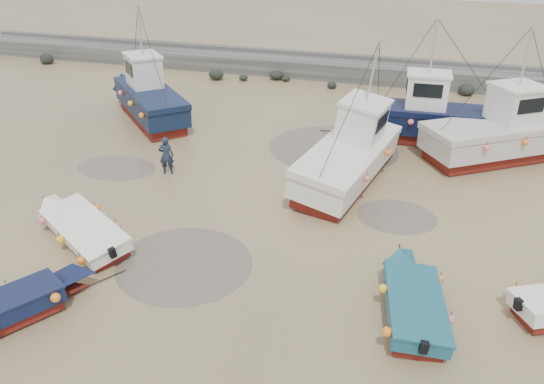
{
  "coord_description": "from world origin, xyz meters",
  "views": [
    {
      "loc": [
        4.54,
        -15.11,
        11.13
      ],
      "look_at": [
        -0.22,
        1.94,
        1.4
      ],
      "focal_mm": 35.0,
      "sensor_mm": 36.0,
      "label": 1
    }
  ],
  "objects_px": {
    "dinghy_2": "(412,298)",
    "cabin_boat_2": "(428,116)",
    "cabin_boat_3": "(506,132)",
    "person": "(168,173)",
    "dinghy_1": "(14,304)",
    "cabin_boat_1": "(350,151)",
    "cabin_boat_0": "(147,96)",
    "dinghy_0": "(82,226)"
  },
  "relations": [
    {
      "from": "cabin_boat_1",
      "to": "cabin_boat_2",
      "type": "distance_m",
      "value": 6.24
    },
    {
      "from": "dinghy_0",
      "to": "cabin_boat_3",
      "type": "relative_size",
      "value": 0.67
    },
    {
      "from": "dinghy_2",
      "to": "cabin_boat_2",
      "type": "distance_m",
      "value": 13.91
    },
    {
      "from": "dinghy_0",
      "to": "dinghy_1",
      "type": "bearing_deg",
      "value": -140.36
    },
    {
      "from": "cabin_boat_2",
      "to": "cabin_boat_3",
      "type": "xyz_separation_m",
      "value": [
        3.65,
        -1.17,
        -0.02
      ]
    },
    {
      "from": "cabin_boat_3",
      "to": "cabin_boat_1",
      "type": "bearing_deg",
      "value": -91.98
    },
    {
      "from": "person",
      "to": "cabin_boat_3",
      "type": "bearing_deg",
      "value": -176.39
    },
    {
      "from": "dinghy_2",
      "to": "cabin_boat_1",
      "type": "relative_size",
      "value": 0.56
    },
    {
      "from": "dinghy_1",
      "to": "person",
      "type": "xyz_separation_m",
      "value": [
        0.14,
        10.22,
        -0.55
      ]
    },
    {
      "from": "cabin_boat_2",
      "to": "person",
      "type": "distance_m",
      "value": 13.56
    },
    {
      "from": "dinghy_1",
      "to": "cabin_boat_0",
      "type": "distance_m",
      "value": 17.05
    },
    {
      "from": "dinghy_0",
      "to": "cabin_boat_3",
      "type": "height_order",
      "value": "cabin_boat_3"
    },
    {
      "from": "person",
      "to": "cabin_boat_1",
      "type": "bearing_deg",
      "value": 174.89
    },
    {
      "from": "dinghy_0",
      "to": "dinghy_1",
      "type": "xyz_separation_m",
      "value": [
        0.55,
        -4.42,
        0.02
      ]
    },
    {
      "from": "dinghy_0",
      "to": "cabin_boat_0",
      "type": "bearing_deg",
      "value": 48.54
    },
    {
      "from": "cabin_boat_0",
      "to": "cabin_boat_2",
      "type": "bearing_deg",
      "value": -41.28
    },
    {
      "from": "dinghy_0",
      "to": "cabin_boat_2",
      "type": "relative_size",
      "value": 0.65
    },
    {
      "from": "dinghy_2",
      "to": "cabin_boat_0",
      "type": "relative_size",
      "value": 0.75
    },
    {
      "from": "dinghy_1",
      "to": "dinghy_2",
      "type": "distance_m",
      "value": 11.99
    },
    {
      "from": "cabin_boat_3",
      "to": "dinghy_0",
      "type": "bearing_deg",
      "value": -85.86
    },
    {
      "from": "cabin_boat_1",
      "to": "dinghy_0",
      "type": "bearing_deg",
      "value": -126.37
    },
    {
      "from": "dinghy_1",
      "to": "cabin_boat_1",
      "type": "relative_size",
      "value": 0.49
    },
    {
      "from": "cabin_boat_3",
      "to": "person",
      "type": "bearing_deg",
      "value": -100.98
    },
    {
      "from": "dinghy_1",
      "to": "person",
      "type": "height_order",
      "value": "dinghy_1"
    },
    {
      "from": "dinghy_1",
      "to": "cabin_boat_3",
      "type": "bearing_deg",
      "value": 80.71
    },
    {
      "from": "dinghy_0",
      "to": "dinghy_1",
      "type": "height_order",
      "value": "same"
    },
    {
      "from": "dinghy_2",
      "to": "dinghy_0",
      "type": "bearing_deg",
      "value": 167.0
    },
    {
      "from": "dinghy_2",
      "to": "cabin_boat_1",
      "type": "distance_m",
      "value": 9.2
    },
    {
      "from": "dinghy_2",
      "to": "cabin_boat_3",
      "type": "height_order",
      "value": "cabin_boat_3"
    },
    {
      "from": "dinghy_2",
      "to": "dinghy_1",
      "type": "bearing_deg",
      "value": -171.67
    },
    {
      "from": "cabin_boat_1",
      "to": "cabin_boat_3",
      "type": "distance_m",
      "value": 8.08
    },
    {
      "from": "cabin_boat_1",
      "to": "cabin_boat_3",
      "type": "relative_size",
      "value": 1.16
    },
    {
      "from": "cabin_boat_0",
      "to": "cabin_boat_3",
      "type": "relative_size",
      "value": 0.87
    },
    {
      "from": "dinghy_2",
      "to": "person",
      "type": "xyz_separation_m",
      "value": [
        -11.33,
        6.73,
        -0.55
      ]
    },
    {
      "from": "dinghy_1",
      "to": "cabin_boat_3",
      "type": "distance_m",
      "value": 22.26
    },
    {
      "from": "dinghy_0",
      "to": "dinghy_1",
      "type": "distance_m",
      "value": 4.45
    },
    {
      "from": "cabin_boat_0",
      "to": "person",
      "type": "bearing_deg",
      "value": -100.79
    },
    {
      "from": "cabin_boat_0",
      "to": "cabin_boat_2",
      "type": "xyz_separation_m",
      "value": [
        15.63,
        0.83,
        0.02
      ]
    },
    {
      "from": "dinghy_1",
      "to": "person",
      "type": "bearing_deg",
      "value": 123.14
    },
    {
      "from": "dinghy_0",
      "to": "person",
      "type": "xyz_separation_m",
      "value": [
        0.7,
        5.81,
        -0.54
      ]
    },
    {
      "from": "cabin_boat_1",
      "to": "dinghy_2",
      "type": "bearing_deg",
      "value": -56.97
    },
    {
      "from": "dinghy_1",
      "to": "cabin_boat_0",
      "type": "relative_size",
      "value": 0.66
    }
  ]
}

